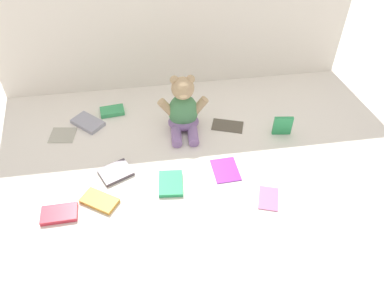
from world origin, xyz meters
The scene contains 14 objects.
ground_plane centered at (0.00, 0.00, 0.00)m, with size 3.20×3.20×0.00m, color silver.
backdrop_drape centered at (0.00, 0.47, 0.38)m, with size 1.65×0.03×0.76m, color white.
teddy_bear centered at (-0.01, 0.11, 0.10)m, with size 0.22×0.20×0.26m.
book_case_0 centered at (-0.10, -0.21, 0.01)m, with size 0.09×0.12×0.02m, color #28A060.
book_case_1 centered at (-0.50, -0.29, 0.01)m, with size 0.08×0.12×0.02m, color #C52B3D.
book_case_2 centered at (0.41, 0.01, 0.05)m, with size 0.08×0.01×0.09m, color #2C9556.
book_case_3 centered at (-0.43, 0.20, 0.01)m, with size 0.08×0.14×0.02m, color #9697A7.
book_case_4 centered at (-0.32, 0.27, 0.01)m, with size 0.07×0.11×0.02m, color #39A260.
book_case_5 centered at (0.25, -0.33, 0.00)m, with size 0.07×0.11×0.01m, color #C16498.
book_case_6 centered at (0.12, -0.16, 0.00)m, with size 0.10×0.13×0.01m, color purple.
book_case_7 centered at (0.19, 0.10, 0.00)m, with size 0.08×0.14×0.01m, color #504A3D.
book_case_8 centered at (-0.36, -0.25, 0.01)m, with size 0.07×0.13×0.02m, color gold.
book_case_9 centered at (-0.31, -0.12, 0.01)m, with size 0.09×0.12×0.02m, color #4D444D.
book_case_10 centered at (-0.53, 0.14, 0.00)m, with size 0.10×0.11×0.01m, color #A5A394.
Camera 1 is at (-0.16, -1.16, 1.11)m, focal length 35.86 mm.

